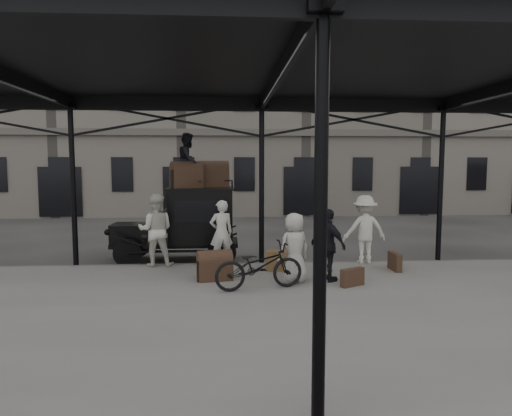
% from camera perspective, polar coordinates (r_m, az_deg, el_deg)
% --- Properties ---
extents(ground, '(120.00, 120.00, 0.00)m').
position_cam_1_polar(ground, '(10.75, 1.52, -9.89)').
color(ground, '#383533').
rests_on(ground, ground).
extents(platform, '(28.00, 8.00, 0.15)m').
position_cam_1_polar(platform, '(8.83, 2.72, -12.87)').
color(platform, slate).
rests_on(platform, ground).
extents(canopy, '(22.50, 9.00, 4.74)m').
position_cam_1_polar(canopy, '(8.82, 2.65, 16.88)').
color(canopy, black).
rests_on(canopy, ground).
extents(building_frontage, '(64.00, 8.00, 14.00)m').
position_cam_1_polar(building_frontage, '(28.64, -1.80, 13.88)').
color(building_frontage, slate).
rests_on(building_frontage, ground).
extents(taxi, '(3.65, 1.55, 2.18)m').
position_cam_1_polar(taxi, '(13.46, -8.19, -1.58)').
color(taxi, black).
rests_on(taxi, ground).
extents(porter_left, '(0.73, 0.58, 1.75)m').
position_cam_1_polar(porter_left, '(12.26, -4.36, -3.08)').
color(porter_left, silver).
rests_on(porter_left, platform).
extents(porter_midleft, '(0.96, 0.76, 1.92)m').
position_cam_1_polar(porter_midleft, '(12.39, -12.43, -2.70)').
color(porter_midleft, silver).
rests_on(porter_midleft, platform).
extents(porter_centre, '(0.92, 0.79, 1.60)m').
position_cam_1_polar(porter_centre, '(10.48, 4.82, -4.97)').
color(porter_centre, beige).
rests_on(porter_centre, platform).
extents(porter_official, '(0.92, 1.04, 1.68)m').
position_cam_1_polar(porter_official, '(10.66, 8.99, -4.62)').
color(porter_official, black).
rests_on(porter_official, platform).
extents(porter_right, '(1.24, 0.77, 1.86)m').
position_cam_1_polar(porter_right, '(12.81, 13.42, -2.60)').
color(porter_right, silver).
rests_on(porter_right, platform).
extents(bicycle, '(2.06, 1.11, 1.03)m').
position_cam_1_polar(bicycle, '(9.92, 0.39, -7.24)').
color(bicycle, black).
rests_on(bicycle, platform).
extents(porter_roof, '(0.77, 0.89, 1.56)m').
position_cam_1_polar(porter_roof, '(13.26, -8.46, 5.92)').
color(porter_roof, black).
rests_on(porter_roof, taxi).
extents(steamer_trunk_roof_near, '(0.98, 0.79, 0.62)m').
position_cam_1_polar(steamer_trunk_roof_near, '(13.12, -8.71, 3.88)').
color(steamer_trunk_roof_near, '#4E3524').
rests_on(steamer_trunk_roof_near, taxi).
extents(steamer_trunk_roof_far, '(0.95, 0.68, 0.64)m').
position_cam_1_polar(steamer_trunk_roof_far, '(13.53, -5.37, 4.00)').
color(steamer_trunk_roof_far, '#4E3524').
rests_on(steamer_trunk_roof_far, taxi).
extents(steamer_trunk_platform, '(0.88, 0.63, 0.59)m').
position_cam_1_polar(steamer_trunk_platform, '(10.82, -5.18, -7.39)').
color(steamer_trunk_platform, '#4E3524').
rests_on(steamer_trunk_platform, platform).
extents(wicker_hamper, '(0.69, 0.58, 0.50)m').
position_cam_1_polar(wicker_hamper, '(11.75, 2.78, -6.54)').
color(wicker_hamper, brown).
rests_on(wicker_hamper, platform).
extents(suitcase_upright, '(0.17, 0.60, 0.45)m').
position_cam_1_polar(suitcase_upright, '(12.23, 16.95, -6.42)').
color(suitcase_upright, '#4E3524').
rests_on(suitcase_upright, platform).
extents(suitcase_flat, '(0.60, 0.41, 0.40)m').
position_cam_1_polar(suitcase_flat, '(10.46, 11.95, -8.47)').
color(suitcase_flat, '#4E3524').
rests_on(suitcase_flat, platform).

